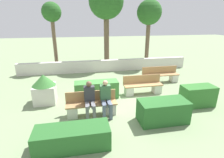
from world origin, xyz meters
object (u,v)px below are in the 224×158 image
object	(u,v)px
bench_left_side	(160,76)
person_seated_woman	(106,97)
tree_leftmost	(52,15)
person_seated_man	(90,98)
tree_center_left	(106,3)
bench_front	(92,106)
tree_center_right	(149,14)
bench_right_side	(143,87)
planter_corner_left	(44,88)

from	to	relation	value
bench_left_side	person_seated_woman	bearing A→B (deg)	-131.27
bench_left_side	tree_leftmost	size ratio (longest dim) A/B	0.46
person_seated_man	bench_left_side	bearing A→B (deg)	35.52
tree_leftmost	tree_center_left	world-z (taller)	tree_center_left
tree_leftmost	tree_center_left	size ratio (longest dim) A/B	0.77
bench_front	tree_center_right	xyz separation A→B (m)	(4.76, 6.66, 3.42)
tree_center_left	tree_center_right	size ratio (longest dim) A/B	1.22
person_seated_woman	person_seated_man	bearing A→B (deg)	179.87
bench_front	tree_center_right	distance (m)	8.87
bench_right_side	tree_leftmost	bearing A→B (deg)	122.70
planter_corner_left	tree_leftmost	distance (m)	6.17
bench_right_side	tree_center_right	bearing A→B (deg)	59.29
bench_front	person_seated_man	world-z (taller)	person_seated_man
bench_right_side	tree_center_left	bearing A→B (deg)	90.63
person_seated_woman	tree_leftmost	distance (m)	7.90
bench_right_side	tree_center_left	size ratio (longest dim) A/B	0.32
tree_center_left	tree_center_right	distance (m)	3.14
person_seated_man	planter_corner_left	xyz separation A→B (m)	(-1.80, 1.53, -0.08)
person_seated_man	tree_center_right	xyz separation A→B (m)	(4.83, 6.80, 3.02)
bench_left_side	tree_leftmost	distance (m)	7.94
bench_left_side	person_seated_man	bearing A→B (deg)	-135.45
bench_left_side	person_seated_man	xyz separation A→B (m)	(-4.19, -2.99, 0.39)
person_seated_man	tree_center_right	world-z (taller)	tree_center_right
tree_center_right	bench_right_side	bearing A→B (deg)	-113.03
bench_right_side	bench_left_side	bearing A→B (deg)	33.24
bench_front	tree_center_left	bearing A→B (deg)	76.31
bench_front	bench_left_side	xyz separation A→B (m)	(4.13, 2.85, 0.01)
bench_front	planter_corner_left	distance (m)	2.35
bench_left_side	tree_center_right	world-z (taller)	tree_center_right
bench_front	bench_right_side	distance (m)	2.98
person_seated_man	tree_leftmost	world-z (taller)	tree_leftmost
planter_corner_left	tree_center_right	size ratio (longest dim) A/B	0.26
person_seated_man	person_seated_woman	world-z (taller)	person_seated_man
person_seated_woman	planter_corner_left	distance (m)	2.84
person_seated_man	person_seated_woman	xyz separation A→B (m)	(0.59, -0.00, -0.01)
person_seated_man	tree_center_right	bearing A→B (deg)	54.64
bench_left_side	bench_front	bearing A→B (deg)	-136.34
bench_left_side	tree_center_right	bearing A→B (deg)	89.55
bench_front	tree_leftmost	world-z (taller)	tree_leftmost
bench_front	bench_right_side	xyz separation A→B (m)	(2.57, 1.50, -0.00)
person_seated_woman	tree_center_left	xyz separation A→B (m)	(1.22, 7.30, 3.75)
bench_left_side	tree_leftmost	bearing A→B (deg)	155.99
person_seated_woman	tree_center_right	bearing A→B (deg)	58.06
bench_right_side	tree_leftmost	xyz separation A→B (m)	(-4.49, 5.28, 3.31)
bench_right_side	planter_corner_left	world-z (taller)	planter_corner_left
tree_leftmost	person_seated_woman	bearing A→B (deg)	-70.57
bench_left_side	person_seated_woman	distance (m)	4.70
person_seated_man	tree_leftmost	bearing A→B (deg)	105.02
tree_center_left	tree_center_right	xyz separation A→B (m)	(3.02, -0.50, -0.73)
bench_right_side	person_seated_woman	xyz separation A→B (m)	(-2.05, -1.64, 0.39)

